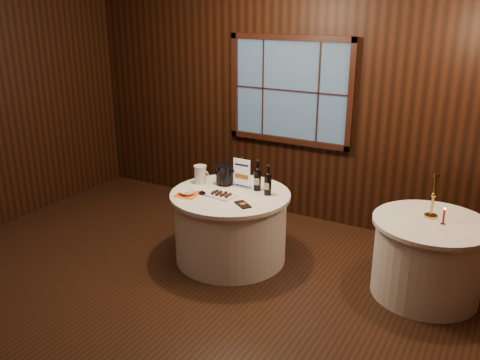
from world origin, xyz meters
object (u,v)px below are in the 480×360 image
Objects in this scene: port_bottle_right at (268,182)px; ice_bucket at (225,175)px; chocolate_plate at (221,195)px; side_table at (427,258)px; brass_candlestick at (433,202)px; chocolate_box at (243,204)px; grape_bunch at (203,193)px; red_candle at (444,218)px; sign_stand at (242,177)px; glass_pitcher at (200,174)px; cracker_bowl at (187,193)px; port_bottle_left at (257,177)px; main_table at (230,226)px.

ice_bucket is (-0.56, 0.05, -0.03)m from port_bottle_right.
chocolate_plate is at bearing -64.30° from ice_bucket.
brass_candlestick reaches higher than side_table.
brass_candlestick is (1.68, 0.62, 0.15)m from chocolate_box.
grape_bunch is at bearing -95.61° from ice_bucket.
red_candle is at bearing -44.98° from brass_candlestick.
sign_stand is (-1.98, -0.08, 0.50)m from side_table.
glass_pitcher is at bearing -164.73° from sign_stand.
brass_candlestick is (2.33, 0.66, 0.13)m from cracker_bowl.
chocolate_plate is 0.33m from chocolate_box.
port_bottle_left is at bearing 151.58° from port_bottle_right.
ice_bucket is at bearing 168.45° from port_bottle_left.
red_candle is (2.32, 0.43, 0.05)m from grape_bunch.
brass_candlestick is (1.95, 0.17, 0.04)m from sign_stand.
glass_pitcher reaches higher than grape_bunch.
glass_pitcher is (-0.26, -0.10, -0.01)m from ice_bucket.
brass_candlestick is at bearing 109.90° from side_table.
glass_pitcher is (-0.42, 0.24, 0.09)m from chocolate_plate.
sign_stand is 1.96m from brass_candlestick.
cracker_bowl reaches higher than grape_bunch.
ice_bucket is at bearing -178.57° from red_candle.
glass_pitcher is at bearing -159.20° from ice_bucket.
grape_bunch is 1.02× the size of cracker_bowl.
cracker_bowl is (-0.36, -0.27, 0.41)m from main_table.
brass_candlestick is at bearing 7.53° from glass_pitcher.
ice_bucket is at bearing -175.13° from brass_candlestick.
port_bottle_right is 1.63× the size of chocolate_box.
sign_stand is at bearing 14.35° from glass_pitcher.
brass_candlestick is at bearing 11.19° from main_table.
chocolate_plate is 1.88× the size of red_candle.
red_candle is at bearing -12.81° from port_bottle_left.
chocolate_plate is 0.20m from grape_bunch.
sign_stand reaches higher than chocolate_box.
cracker_bowl is (-0.57, -0.49, -0.12)m from port_bottle_left.
side_table is 1.72m from port_bottle_right.
main_table is 0.54m from chocolate_box.
cracker_bowl is at bearing -126.41° from sign_stand.
main_table is 8.26× the size of cracker_bowl.
cracker_bowl is 2.52m from red_candle.
main_table is 8.12× the size of grape_bunch.
side_table is at bearing 2.47° from ice_bucket.
grape_bunch is at bearing -165.69° from brass_candlestick.
side_table is 6.45× the size of red_candle.
chocolate_box is 0.98× the size of glass_pitcher.
chocolate_box is at bearing -57.88° from sign_stand.
port_bottle_left is 1.89m from red_candle.
side_table is 1.84m from chocolate_box.
port_bottle_left is 2.13× the size of grape_bunch.
port_bottle_right is 0.75× the size of brass_candlestick.
sign_stand is at bearing 84.88° from main_table.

